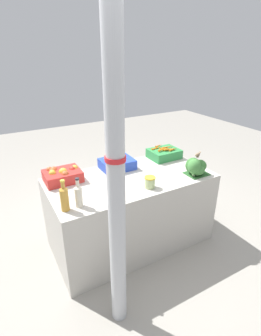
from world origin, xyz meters
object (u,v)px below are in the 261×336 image
at_px(broccoli_pile, 196,167).
at_px(pickle_jar, 150,182).
at_px(juice_bottle_cloudy, 79,195).
at_px(apple_crate, 62,175).
at_px(support_pole, 116,164).
at_px(juice_bottle_amber, 64,198).
at_px(orange_crate, 117,163).
at_px(sparrow_bird, 198,155).
at_px(carrot_crate, 164,153).

bearing_deg(broccoli_pile, pickle_jar, 179.37).
height_order(broccoli_pile, juice_bottle_cloudy, juice_bottle_cloudy).
relative_size(apple_crate, pickle_jar, 3.20).
xyz_separation_m(support_pole, juice_bottle_amber, (-0.21, 0.49, -0.43)).
bearing_deg(orange_crate, pickle_jar, -82.61).
distance_m(orange_crate, sparrow_bird, 0.82).
height_order(broccoli_pile, sparrow_bird, sparrow_bird).
bearing_deg(broccoli_pile, apple_crate, 156.09).
relative_size(juice_bottle_amber, sparrow_bird, 2.11).
bearing_deg(carrot_crate, juice_bottle_amber, -159.02).
distance_m(juice_bottle_cloudy, sparrow_bird, 1.22).
xyz_separation_m(juice_bottle_amber, pickle_jar, (0.78, -0.01, -0.06)).
xyz_separation_m(support_pole, broccoli_pile, (1.11, 0.47, -0.45)).
bearing_deg(juice_bottle_amber, carrot_crate, 20.98).
bearing_deg(sparrow_bird, juice_bottle_cloudy, -28.89).
height_order(support_pole, broccoli_pile, support_pole).
height_order(carrot_crate, juice_bottle_amber, juice_bottle_amber).
distance_m(apple_crate, sparrow_bird, 1.32).
bearing_deg(apple_crate, broccoli_pile, -23.91).
relative_size(orange_crate, carrot_crate, 1.00).
relative_size(broccoli_pile, juice_bottle_amber, 0.92).
relative_size(carrot_crate, juice_bottle_cloudy, 1.34).
bearing_deg(carrot_crate, apple_crate, 179.81).
xyz_separation_m(broccoli_pile, juice_bottle_cloudy, (-1.20, 0.02, 0.01)).
bearing_deg(orange_crate, broccoli_pile, -41.06).
height_order(pickle_jar, sparrow_bird, sparrow_bird).
distance_m(juice_bottle_amber, pickle_jar, 0.78).
height_order(carrot_crate, broccoli_pile, broccoli_pile).
relative_size(orange_crate, juice_bottle_cloudy, 1.34).
bearing_deg(orange_crate, support_pole, -116.77).
xyz_separation_m(juice_bottle_cloudy, sparrow_bird, (1.22, -0.01, 0.11)).
bearing_deg(sparrow_bird, orange_crate, -68.31).
distance_m(support_pole, juice_bottle_cloudy, 0.66).
bearing_deg(pickle_jar, orange_crate, 97.39).
relative_size(apple_crate, orange_crate, 1.00).
distance_m(support_pole, carrot_crate, 1.56).
xyz_separation_m(apple_crate, carrot_crate, (1.19, -0.00, -0.01)).
xyz_separation_m(apple_crate, juice_bottle_amber, (-0.13, -0.51, 0.05)).
relative_size(carrot_crate, pickle_jar, 3.20).
distance_m(juice_bottle_amber, sparrow_bird, 1.34).
relative_size(juice_bottle_cloudy, pickle_jar, 2.38).
xyz_separation_m(support_pole, apple_crate, (-0.09, 1.00, -0.48)).
height_order(juice_bottle_amber, pickle_jar, juice_bottle_amber).
bearing_deg(support_pole, pickle_jar, 39.70).
distance_m(apple_crate, broccoli_pile, 1.30).
xyz_separation_m(support_pole, carrot_crate, (1.11, 0.99, -0.48)).
distance_m(support_pole, pickle_jar, 0.88).
bearing_deg(juice_bottle_cloudy, juice_bottle_amber, 180.00).
height_order(juice_bottle_cloudy, sparrow_bird, juice_bottle_cloudy).
distance_m(carrot_crate, broccoli_pile, 0.53).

